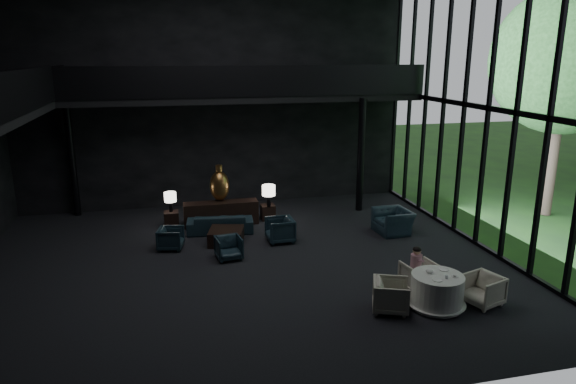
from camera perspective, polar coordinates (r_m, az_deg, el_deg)
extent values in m
cube|color=black|center=(13.91, -4.98, -8.05)|extent=(14.00, 12.00, 0.02)
cube|color=black|center=(18.81, -7.99, 10.53)|extent=(14.00, 0.04, 8.00)
cube|color=black|center=(7.06, 1.48, 3.16)|extent=(14.00, 0.04, 8.00)
cube|color=black|center=(17.95, -4.45, 10.41)|extent=(12.00, 2.00, 0.25)
cube|color=black|center=(13.11, -27.97, 9.63)|extent=(0.06, 12.00, 1.00)
cube|color=black|center=(16.92, -3.95, 12.17)|extent=(12.00, 0.06, 1.00)
cylinder|color=black|center=(18.98, -22.90, 3.42)|extent=(0.24, 0.24, 4.00)
cylinder|color=black|center=(18.25, 8.08, 4.04)|extent=(0.24, 0.24, 4.00)
cylinder|color=#382D23|center=(19.68, 27.48, 4.62)|extent=(0.36, 0.36, 4.90)
sphere|color=#2B5E21|center=(19.45, 28.50, 12.73)|extent=(4.80, 4.80, 4.80)
cube|color=black|center=(17.03, -7.45, -2.35)|extent=(2.42, 0.55, 0.77)
ellipsoid|color=#A9832F|center=(16.98, -7.62, 0.68)|extent=(0.64, 0.64, 0.99)
cylinder|color=#A9832F|center=(16.85, -7.69, 2.64)|extent=(0.22, 0.22, 0.20)
cube|color=black|center=(17.12, -12.81, -2.97)|extent=(0.46, 0.46, 0.51)
cylinder|color=black|center=(17.02, -12.90, -1.59)|extent=(0.12, 0.12, 0.34)
cylinder|color=white|center=(16.93, -12.96, -0.54)|extent=(0.39, 0.39, 0.31)
cube|color=black|center=(17.45, -2.26, -2.25)|extent=(0.46, 0.46, 0.51)
cylinder|color=black|center=(17.15, -2.15, -1.00)|extent=(0.13, 0.13, 0.38)
cylinder|color=white|center=(17.05, -2.17, 0.19)|extent=(0.44, 0.44, 0.35)
imported|color=black|center=(16.29, -7.57, -3.13)|extent=(2.08, 0.80, 0.79)
imported|color=#162931|center=(15.20, -12.89, -5.06)|extent=(0.69, 0.72, 0.63)
imported|color=#162734|center=(15.35, -0.90, -4.06)|extent=(0.78, 0.83, 0.83)
imported|color=#0D222E|center=(14.22, -6.60, -6.22)|extent=(0.67, 0.64, 0.62)
imported|color=black|center=(16.41, 11.61, -2.69)|extent=(0.87, 1.26, 1.06)
cube|color=black|center=(15.40, -6.88, -4.90)|extent=(1.19, 1.19, 0.43)
cylinder|color=white|center=(12.05, 16.20, -10.50)|extent=(1.15, 1.15, 0.75)
cone|color=white|center=(12.19, 16.09, -11.88)|extent=(1.30, 1.30, 0.10)
imported|color=#C0B791|center=(12.70, 14.44, -8.95)|extent=(0.84, 0.80, 0.77)
imported|color=#B5B09E|center=(12.46, 20.82, -10.02)|extent=(0.88, 0.91, 0.75)
imported|color=#AEA98A|center=(11.62, 11.38, -11.05)|extent=(0.95, 0.98, 0.79)
cylinder|color=#C7849A|center=(12.74, 14.05, -7.56)|extent=(0.27, 0.27, 0.39)
sphere|color=#D8A884|center=(12.64, 14.14, -6.34)|extent=(0.20, 0.20, 0.20)
ellipsoid|color=black|center=(12.63, 14.15, -6.21)|extent=(0.20, 0.20, 0.14)
cylinder|color=white|center=(11.64, 16.26, -9.36)|extent=(0.23, 0.23, 0.01)
cylinder|color=white|center=(12.21, 16.95, -8.24)|extent=(0.25, 0.25, 0.02)
cylinder|color=white|center=(11.92, 18.05, -8.92)|extent=(0.16, 0.16, 0.01)
cylinder|color=white|center=(11.89, 18.05, -8.81)|extent=(0.09, 0.09, 0.05)
ellipsoid|color=white|center=(11.94, 15.45, -8.49)|extent=(0.16, 0.16, 0.08)
cylinder|color=#99999E|center=(11.76, 17.22, -9.01)|extent=(0.08, 0.08, 0.08)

